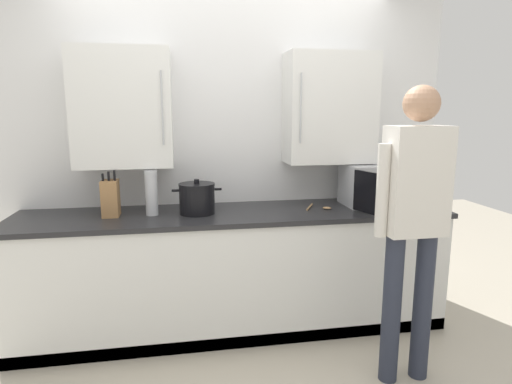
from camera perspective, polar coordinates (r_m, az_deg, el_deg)
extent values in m
cube|color=white|center=(3.41, -3.78, 6.42)|extent=(3.49, 0.10, 2.72)
cube|color=white|center=(3.20, -17.36, 10.62)|extent=(0.68, 0.32, 0.83)
cylinder|color=#B7BABF|center=(3.00, -12.42, 10.87)|extent=(0.01, 0.01, 0.50)
cube|color=white|center=(3.37, 9.81, 10.92)|extent=(0.68, 0.32, 0.83)
cylinder|color=#B7BABF|center=(3.12, 6.01, 11.05)|extent=(0.01, 0.01, 0.50)
cube|color=white|center=(3.24, -2.81, -10.66)|extent=(3.08, 0.65, 0.86)
cube|color=#232326|center=(3.11, -2.89, -2.96)|extent=(3.12, 0.69, 0.03)
cube|color=black|center=(3.14, -1.99, -19.26)|extent=(3.08, 0.04, 0.09)
cube|color=#B7BABF|center=(3.45, 16.30, 0.98)|extent=(0.57, 0.35, 0.32)
cube|color=beige|center=(3.41, 15.17, 0.92)|extent=(0.37, 0.30, 0.25)
cube|color=black|center=(3.39, 20.75, 0.55)|extent=(0.16, 0.01, 0.29)
cube|color=black|center=(3.03, 15.72, -0.28)|extent=(0.16, 0.39, 0.29)
cube|color=#A37547|center=(3.11, -18.86, -0.80)|extent=(0.11, 0.15, 0.25)
cylinder|color=black|center=(3.07, -19.80, 1.86)|extent=(0.02, 0.02, 0.05)
cylinder|color=black|center=(3.06, -19.10, 2.01)|extent=(0.02, 0.02, 0.06)
cylinder|color=black|center=(3.06, -18.39, 2.11)|extent=(0.02, 0.02, 0.07)
cylinder|color=#B7BABF|center=(3.06, -13.80, -0.39)|extent=(0.09, 0.09, 0.29)
cylinder|color=#B7BABF|center=(3.03, -13.93, 2.54)|extent=(0.09, 0.09, 0.03)
cylinder|color=black|center=(3.06, -7.88, -1.01)|extent=(0.25, 0.25, 0.20)
cylinder|color=black|center=(3.04, -7.93, 0.99)|extent=(0.26, 0.26, 0.02)
cylinder|color=black|center=(3.03, -7.94, 1.42)|extent=(0.04, 0.04, 0.03)
cylinder|color=black|center=(3.04, -10.74, 0.19)|extent=(0.05, 0.02, 0.02)
cylinder|color=black|center=(3.05, -5.09, 0.38)|extent=(0.05, 0.02, 0.02)
cylinder|color=tan|center=(3.24, 7.17, -1.98)|extent=(0.11, 0.18, 0.01)
ellipsoid|color=tan|center=(3.22, 9.45, -2.11)|extent=(0.08, 0.07, 0.02)
cylinder|color=#282D3D|center=(2.74, 17.65, -14.67)|extent=(0.11, 0.11, 0.92)
cylinder|color=#282D3D|center=(2.84, 21.34, -14.04)|extent=(0.11, 0.11, 0.92)
cube|color=silver|center=(2.57, 20.60, 1.39)|extent=(0.34, 0.20, 0.62)
sphere|color=tan|center=(2.54, 21.24, 10.97)|extent=(0.20, 0.20, 0.20)
cylinder|color=tan|center=(2.87, 21.45, 3.98)|extent=(0.11, 0.55, 0.38)
cylinder|color=silver|center=(2.48, 16.54, 0.15)|extent=(0.07, 0.07, 0.52)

